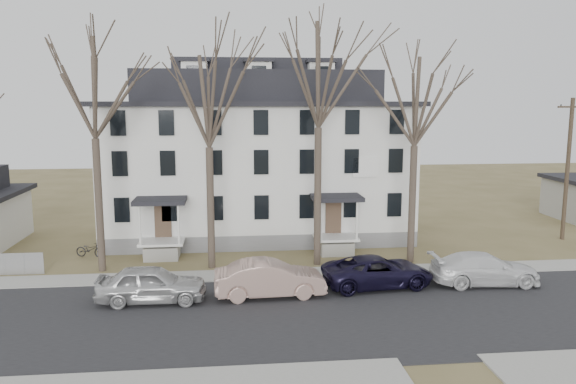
{
  "coord_description": "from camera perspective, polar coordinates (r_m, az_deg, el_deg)",
  "views": [
    {
      "loc": [
        -3.88,
        -21.02,
        9.18
      ],
      "look_at": [
        -0.77,
        9.0,
        4.36
      ],
      "focal_mm": 35.0,
      "sensor_mm": 36.0,
      "label": 1
    }
  ],
  "objects": [
    {
      "name": "tree_mid_left",
      "position": [
        30.84,
        -8.12,
        9.77
      ],
      "size": [
        7.8,
        7.8,
        12.74
      ],
      "color": "#473B31",
      "rests_on": "ground"
    },
    {
      "name": "yellow_curb",
      "position": [
        30.88,
        11.2,
        -8.4
      ],
      "size": [
        14.0,
        0.25,
        0.06
      ],
      "primitive_type": "cube",
      "color": "gold",
      "rests_on": "ground"
    },
    {
      "name": "car_silver",
      "position": [
        27.02,
        -13.69,
        -9.14
      ],
      "size": [
        5.04,
        2.06,
        1.71
      ],
      "primitive_type": "imported",
      "rotation": [
        0.0,
        0.0,
        1.56
      ],
      "color": "silver",
      "rests_on": "ground"
    },
    {
      "name": "car_navy",
      "position": [
        28.77,
        9.11,
        -8.04
      ],
      "size": [
        5.78,
        3.13,
        1.54
      ],
      "primitive_type": "imported",
      "rotation": [
        0.0,
        0.0,
        1.68
      ],
      "color": "black",
      "rests_on": "ground"
    },
    {
      "name": "tree_mid_right",
      "position": [
        32.52,
        12.87,
        9.59
      ],
      "size": [
        7.8,
        7.8,
        12.74
      ],
      "color": "#473B31",
      "rests_on": "ground"
    },
    {
      "name": "bicycle_left",
      "position": [
        35.67,
        -19.46,
        -5.58
      ],
      "size": [
        1.91,
        1.14,
        0.95
      ],
      "primitive_type": "imported",
      "rotation": [
        0.0,
        0.0,
        1.27
      ],
      "color": "black",
      "rests_on": "ground"
    },
    {
      "name": "boarding_house",
      "position": [
        39.2,
        -3.15,
        3.5
      ],
      "size": [
        20.8,
        12.36,
        12.05
      ],
      "color": "slate",
      "rests_on": "ground"
    },
    {
      "name": "main_road",
      "position": [
        25.08,
        3.47,
        -12.42
      ],
      "size": [
        120.0,
        10.0,
        0.04
      ],
      "primitive_type": "cube",
      "color": "#27272A",
      "rests_on": "ground"
    },
    {
      "name": "far_sidewalk",
      "position": [
        30.68,
        1.63,
        -8.34
      ],
      "size": [
        120.0,
        2.0,
        0.08
      ],
      "primitive_type": "cube",
      "color": "#A09F97",
      "rests_on": "ground"
    },
    {
      "name": "car_white",
      "position": [
        30.46,
        19.34,
        -7.43
      ],
      "size": [
        5.56,
        2.45,
        1.59
      ],
      "primitive_type": "imported",
      "rotation": [
        0.0,
        0.0,
        1.53
      ],
      "color": "white",
      "rests_on": "ground"
    },
    {
      "name": "tree_far_left",
      "position": [
        31.65,
        -19.27,
        10.68
      ],
      "size": [
        8.4,
        8.4,
        13.72
      ],
      "color": "#473B31",
      "rests_on": "ground"
    },
    {
      "name": "tree_center",
      "position": [
        31.26,
        3.15,
        12.55
      ],
      "size": [
        9.0,
        9.0,
        14.7
      ],
      "color": "#473B31",
      "rests_on": "ground"
    },
    {
      "name": "utility_pole_far",
      "position": [
        41.78,
        26.53,
        2.24
      ],
      "size": [
        2.0,
        0.28,
        9.5
      ],
      "color": "#3D3023",
      "rests_on": "ground"
    },
    {
      "name": "car_tan",
      "position": [
        27.01,
        -1.86,
        -8.86
      ],
      "size": [
        5.34,
        2.09,
        1.73
      ],
      "primitive_type": "imported",
      "rotation": [
        0.0,
        0.0,
        1.62
      ],
      "color": "tan",
      "rests_on": "ground"
    },
    {
      "name": "ground",
      "position": [
        23.26,
        4.3,
        -14.2
      ],
      "size": [
        120.0,
        120.0,
        0.0
      ],
      "primitive_type": "plane",
      "color": "olive",
      "rests_on": "ground"
    }
  ]
}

